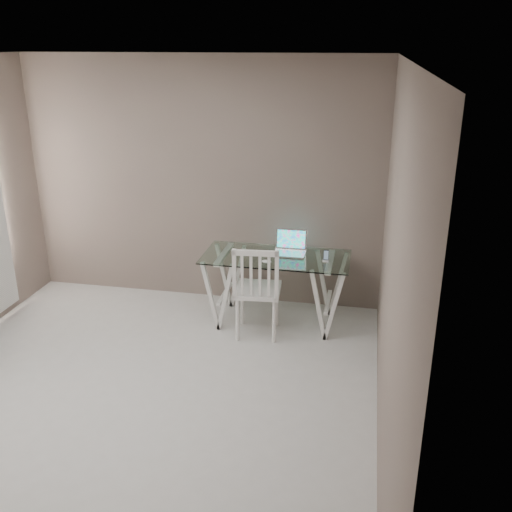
{
  "coord_description": "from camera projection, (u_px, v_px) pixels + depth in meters",
  "views": [
    {
      "loc": [
        1.8,
        -3.65,
        2.81
      ],
      "look_at": [
        0.78,
        1.43,
        0.85
      ],
      "focal_mm": 40.0,
      "sensor_mm": 36.0,
      "label": 1
    }
  ],
  "objects": [
    {
      "name": "room",
      "position": [
        103.0,
        203.0,
        4.1
      ],
      "size": [
        4.5,
        4.52,
        2.71
      ],
      "color": "beige",
      "rests_on": "ground"
    },
    {
      "name": "desk",
      "position": [
        276.0,
        289.0,
        5.96
      ],
      "size": [
        1.5,
        0.7,
        0.75
      ],
      "color": "silver",
      "rests_on": "ground"
    },
    {
      "name": "chair",
      "position": [
        257.0,
        288.0,
        5.6
      ],
      "size": [
        0.49,
        0.49,
        0.98
      ],
      "rotation": [
        0.0,
        0.0,
        0.09
      ],
      "color": "white",
      "rests_on": "ground"
    },
    {
      "name": "laptop",
      "position": [
        290.0,
        247.0,
        5.92
      ],
      "size": [
        0.33,
        0.27,
        0.23
      ],
      "color": "silver",
      "rests_on": "desk"
    },
    {
      "name": "keyboard",
      "position": [
        260.0,
        253.0,
        5.9
      ],
      "size": [
        0.29,
        0.12,
        0.01
      ],
      "primitive_type": "cube",
      "color": "silver",
      "rests_on": "desk"
    },
    {
      "name": "mouse",
      "position": [
        266.0,
        262.0,
        5.65
      ],
      "size": [
        0.1,
        0.06,
        0.03
      ],
      "primitive_type": "ellipsoid",
      "color": "white",
      "rests_on": "desk"
    },
    {
      "name": "phone_dock",
      "position": [
        326.0,
        258.0,
        5.68
      ],
      "size": [
        0.06,
        0.06,
        0.12
      ],
      "color": "white",
      "rests_on": "desk"
    }
  ]
}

